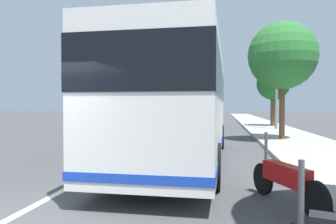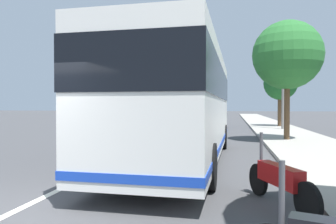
# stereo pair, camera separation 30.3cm
# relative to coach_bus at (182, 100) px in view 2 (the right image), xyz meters

# --- Properties ---
(ground_plane) EXTENTS (220.00, 220.00, 0.00)m
(ground_plane) POSITION_rel_coach_bus_xyz_m (-5.52, 2.01, -1.96)
(ground_plane) COLOR #424244
(sidewalk_curb) EXTENTS (110.00, 3.60, 0.14)m
(sidewalk_curb) POSITION_rel_coach_bus_xyz_m (4.48, -4.81, -1.89)
(sidewalk_curb) COLOR #9E998E
(sidewalk_curb) RESTS_ON ground
(lane_divider_line) EXTENTS (110.00, 0.16, 0.01)m
(lane_divider_line) POSITION_rel_coach_bus_xyz_m (4.48, 2.01, -1.95)
(lane_divider_line) COLOR silver
(lane_divider_line) RESTS_ON ground
(coach_bus) EXTENTS (10.53, 2.71, 3.39)m
(coach_bus) POSITION_rel_coach_bus_xyz_m (0.00, 0.00, 0.00)
(coach_bus) COLOR silver
(coach_bus) RESTS_ON ground
(motorcycle_angled) EXTENTS (2.03, 0.94, 1.26)m
(motorcycle_angled) POSITION_rel_coach_bus_xyz_m (-4.24, -2.40, -1.49)
(motorcycle_angled) COLOR black
(motorcycle_angled) RESTS_ON ground
(car_behind_bus) EXTENTS (4.18, 2.07, 1.46)m
(car_behind_bus) POSITION_rel_coach_bus_xyz_m (17.39, 0.24, -1.24)
(car_behind_bus) COLOR navy
(car_behind_bus) RESTS_ON ground
(car_side_street) EXTENTS (4.07, 1.97, 1.51)m
(car_side_street) POSITION_rel_coach_bus_xyz_m (37.09, 3.89, -1.24)
(car_side_street) COLOR gray
(car_side_street) RESTS_ON ground
(roadside_tree_mid_block) EXTENTS (3.37, 3.37, 5.97)m
(roadside_tree_mid_block) POSITION_rel_coach_bus_xyz_m (6.44, -4.21, 2.31)
(roadside_tree_mid_block) COLOR brown
(roadside_tree_mid_block) RESTS_ON ground
(roadside_tree_far_block) EXTENTS (2.71, 2.71, 4.99)m
(roadside_tree_far_block) POSITION_rel_coach_bus_xyz_m (17.38, -5.44, 1.63)
(roadside_tree_far_block) COLOR brown
(roadside_tree_far_block) RESTS_ON ground
(utility_pole) EXTENTS (0.20, 0.20, 7.87)m
(utility_pole) POSITION_rel_coach_bus_xyz_m (13.92, -5.13, 1.98)
(utility_pole) COLOR slate
(utility_pole) RESTS_ON ground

